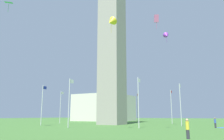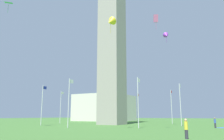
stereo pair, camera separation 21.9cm
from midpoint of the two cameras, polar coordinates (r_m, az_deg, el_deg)
The scene contains 18 objects.
ground_plane at distance 52.66m, azimuth 0.12°, elevation -13.65°, with size 260.00×260.00×0.00m, color #3D6B2D.
obelisk_monument at distance 56.88m, azimuth 0.11°, elevation 10.89°, with size 5.20×5.20×47.29m.
flagpole_n at distance 66.75m, azimuth 6.63°, elevation -9.16°, with size 1.12×0.14×8.41m.
flagpole_ne at distance 67.75m, azimuth -3.60°, elevation -9.24°, with size 1.12×0.14×8.41m.
flagpole_e at distance 61.68m, azimuth -12.76°, elevation -8.78°, with size 1.12×0.14×8.41m.
flagpole_se at distance 50.60m, azimuth -17.13°, elevation -8.04°, with size 1.12×0.14×8.41m.
flagpole_s at distance 39.84m, azimuth -10.70°, elevation -7.56°, with size 1.12×0.14×8.41m.
flagpole_sw at distance 38.12m, azimuth 6.80°, elevation -7.51°, with size 1.12×0.14×8.41m.
flagpole_w at distance 47.31m, azimuth 17.04°, elevation -7.84°, with size 1.12×0.14×8.41m.
flagpole_nw at distance 59.01m, azimuth 14.93°, elevation -8.57°, with size 1.12×0.14×8.41m.
person_blue_shirt at distance 41.96m, azimuth 24.77°, elevation -12.05°, with size 0.32×0.32×1.69m.
person_yellow_shirt at distance 21.75m, azimuth 18.55°, elevation -13.94°, with size 0.32×0.32×1.76m.
kite_purple_delta at distance 48.37m, azimuth 13.71°, elevation 8.50°, with size 1.87×1.77×2.35m.
kite_pink_box at distance 34.51m, azimuth 11.19°, elevation 12.69°, with size 1.08×0.94×2.29m.
kite_green_diamond at distance 44.02m, azimuth -24.58°, elevation 15.15°, with size 1.78×1.78×1.98m.
kite_yellow_delta at distance 33.95m, azimuth -0.18°, elevation 12.09°, with size 1.90×1.60×2.62m.
distant_building at distance 89.39m, azimuth -1.63°, elevation -9.58°, with size 20.15×17.94×9.83m.
picnic_blanket_near_first_person at distance 43.47m, azimuth 26.20°, elevation -12.98°, with size 1.80×1.40×0.01m, color blue.
Camera 2 is at (-46.13, -25.33, 2.05)m, focal length 36.12 mm.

